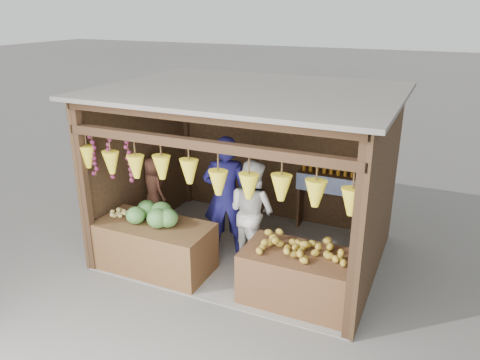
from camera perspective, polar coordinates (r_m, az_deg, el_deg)
name	(u,v)px	position (r m, az deg, el deg)	size (l,w,h in m)	color
ground	(248,252)	(7.75, 0.92, -8.73)	(80.00, 80.00, 0.00)	#514F49
stall_structure	(245,155)	(7.06, 0.61, 3.05)	(4.30, 3.30, 2.66)	slate
back_shelf	(333,186)	(8.20, 11.33, -0.70)	(1.25, 0.32, 1.32)	#382314
counter_left	(155,246)	(7.23, -10.33, -7.97)	(1.73, 0.85, 0.75)	#4D3019
counter_right	(297,277)	(6.45, 6.99, -11.66)	(1.46, 0.85, 0.73)	#4D3019
stool	(156,224)	(8.45, -10.21, -5.27)	(0.34, 0.34, 0.32)	black
man_standing	(226,196)	(7.34, -1.75, -1.97)	(0.71, 0.47, 1.96)	#181551
woman_standing	(252,211)	(7.18, 1.45, -3.83)	(0.80, 0.63, 1.65)	white
vendor_seated	(153,187)	(8.17, -10.51, -0.88)	(0.53, 0.34, 1.08)	brown
melon_pile	(154,213)	(7.01, -10.40, -4.01)	(1.00, 0.50, 0.32)	#154E19
tanfruit_pile	(119,213)	(7.37, -14.52, -3.93)	(0.34, 0.40, 0.13)	#A78E4D
mango_pile	(302,246)	(6.20, 7.55, -7.99)	(1.40, 0.64, 0.22)	#BC6A19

